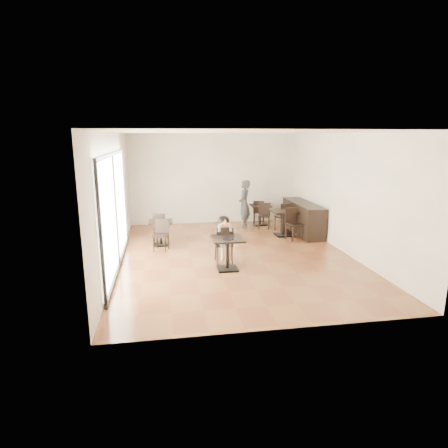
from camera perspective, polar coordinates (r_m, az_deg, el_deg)
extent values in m
cube|color=brown|center=(10.04, 1.64, -4.76)|extent=(6.00, 8.00, 0.01)
cube|color=white|center=(9.55, 1.77, 13.83)|extent=(6.00, 8.00, 0.01)
cube|color=white|center=(13.58, -1.54, 6.88)|extent=(6.00, 0.01, 3.20)
cube|color=white|center=(5.87, 9.18, -1.74)|extent=(6.00, 0.01, 3.20)
cube|color=white|center=(9.56, -16.27, 3.68)|extent=(0.01, 8.00, 3.20)
cube|color=white|center=(10.65, 17.82, 4.50)|extent=(0.01, 8.00, 3.20)
cube|color=white|center=(9.10, -16.36, 1.93)|extent=(0.04, 4.50, 2.60)
cylinder|color=black|center=(8.65, 0.64, -2.26)|extent=(0.26, 0.26, 0.02)
imported|color=#36353A|center=(12.90, 3.11, 3.04)|extent=(0.57, 0.69, 1.65)
cube|color=black|center=(12.49, 11.91, 0.93)|extent=(0.60, 2.40, 1.00)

